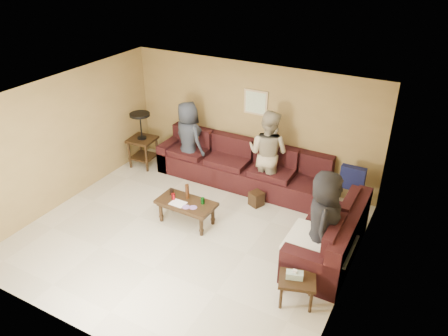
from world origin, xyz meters
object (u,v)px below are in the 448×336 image
at_px(end_table_left, 142,139).
at_px(person_middle, 268,153).
at_px(coffee_table, 186,205).
at_px(person_left, 189,139).
at_px(sectional_sofa, 266,191).
at_px(person_right, 323,222).
at_px(waste_bin, 256,199).
at_px(side_table_right, 297,282).

distance_m(end_table_left, person_middle, 2.96).
bearing_deg(person_middle, coffee_table, 68.22).
bearing_deg(coffee_table, end_table_left, 145.49).
relative_size(coffee_table, person_left, 0.66).
distance_m(sectional_sofa, person_right, 1.99).
relative_size(end_table_left, waste_bin, 4.46).
relative_size(coffee_table, side_table_right, 1.73).
bearing_deg(person_middle, side_table_right, 126.49).
xyz_separation_m(person_left, person_middle, (1.83, 0.05, 0.07)).
relative_size(sectional_sofa, coffee_table, 4.27).
height_order(sectional_sofa, end_table_left, end_table_left).
xyz_separation_m(end_table_left, person_right, (4.59, -1.45, 0.19)).
bearing_deg(end_table_left, coffee_table, -34.51).
xyz_separation_m(waste_bin, person_left, (-1.86, 0.50, 0.68)).
distance_m(coffee_table, waste_bin, 1.47).
distance_m(end_table_left, side_table_right, 5.12).
relative_size(end_table_left, person_right, 0.74).
xyz_separation_m(coffee_table, person_right, (2.50, -0.01, 0.47)).
bearing_deg(coffee_table, person_middle, 63.26).
height_order(sectional_sofa, side_table_right, sectional_sofa).
distance_m(sectional_sofa, coffee_table, 1.61).
bearing_deg(side_table_right, person_left, 143.30).
bearing_deg(person_left, end_table_left, 31.71).
relative_size(sectional_sofa, person_middle, 2.61).
height_order(side_table_right, waste_bin, side_table_right).
bearing_deg(sectional_sofa, coffee_table, -130.39).
distance_m(coffee_table, person_left, 1.96).
bearing_deg(person_middle, end_table_left, 9.93).
relative_size(sectional_sofa, waste_bin, 16.35).
height_order(end_table_left, person_left, person_left).
relative_size(side_table_right, person_left, 0.38).
relative_size(waste_bin, person_left, 0.17).
xyz_separation_m(sectional_sofa, person_left, (-2.02, 0.42, 0.50)).
distance_m(coffee_table, side_table_right, 2.62).
bearing_deg(person_right, person_middle, 30.52).
relative_size(side_table_right, waste_bin, 2.21).
distance_m(end_table_left, person_left, 1.14).
height_order(coffee_table, person_middle, person_middle).
height_order(sectional_sofa, waste_bin, sectional_sofa).
relative_size(coffee_table, person_middle, 0.61).
bearing_deg(end_table_left, waste_bin, -5.59).
distance_m(sectional_sofa, waste_bin, 0.26).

